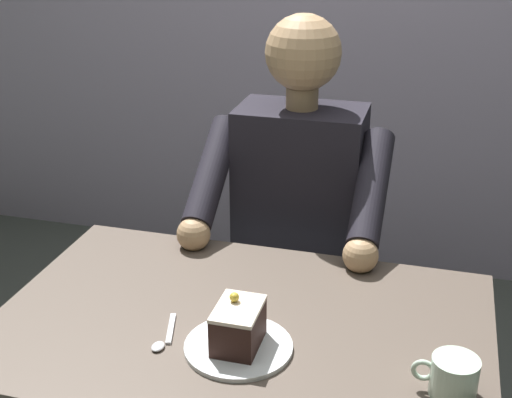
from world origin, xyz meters
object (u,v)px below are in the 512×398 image
(dining_table, at_px, (241,354))
(dessert_spoon, at_px, (164,338))
(chair, at_px, (304,260))
(coffee_cup, at_px, (453,376))
(seated_person, at_px, (293,234))
(cake_slice, at_px, (238,326))

(dining_table, relative_size, dessert_spoon, 7.56)
(chair, height_order, coffee_cup, chair)
(dining_table, distance_m, seated_person, 0.53)
(dining_table, relative_size, chair, 1.20)
(seated_person, bearing_deg, cake_slice, 92.32)
(dining_table, relative_size, seated_person, 0.84)
(dining_table, height_order, dessert_spoon, dessert_spoon)
(dining_table, relative_size, cake_slice, 8.81)
(cake_slice, bearing_deg, coffee_cup, 176.07)
(coffee_cup, bearing_deg, cake_slice, -3.93)
(chair, relative_size, dessert_spoon, 6.30)
(chair, bearing_deg, dining_table, 90.00)
(chair, distance_m, coffee_cup, 0.98)
(dining_table, bearing_deg, dessert_spoon, 39.55)
(dining_table, height_order, seated_person, seated_person)
(cake_slice, distance_m, dessert_spoon, 0.17)
(seated_person, distance_m, dessert_spoon, 0.66)
(seated_person, distance_m, coffee_cup, 0.80)
(dessert_spoon, bearing_deg, cake_slice, -175.81)
(cake_slice, bearing_deg, seated_person, -87.68)
(chair, distance_m, seated_person, 0.24)
(cake_slice, height_order, coffee_cup, cake_slice)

